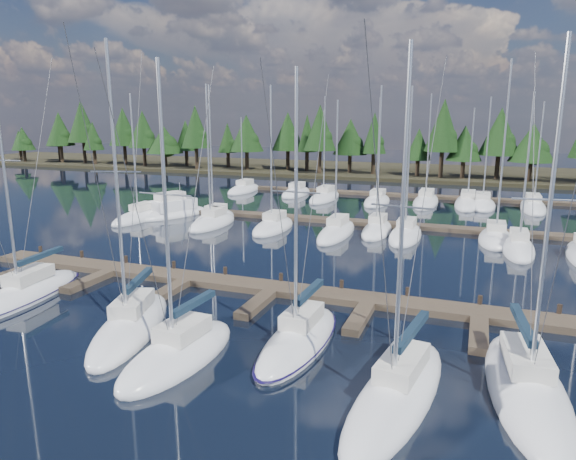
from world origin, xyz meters
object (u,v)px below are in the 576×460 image
at_px(front_sailboat_3, 179,354).
at_px(front_sailboat_2, 131,326).
at_px(front_sailboat_4, 299,340).
at_px(motor_yacht_left, 174,212).
at_px(front_sailboat_6, 526,387).
at_px(front_sailboat_1, 26,294).
at_px(main_dock, 271,292).
at_px(front_sailboat_5, 398,393).

bearing_deg(front_sailboat_3, front_sailboat_2, 155.41).
bearing_deg(front_sailboat_4, motor_yacht_left, 132.28).
bearing_deg(front_sailboat_6, motor_yacht_left, 141.15).
xyz_separation_m(front_sailboat_1, front_sailboat_2, (8.95, -1.79, 0.00)).
bearing_deg(front_sailboat_6, main_dock, 152.70).
relative_size(front_sailboat_1, front_sailboat_3, 1.10).
height_order(main_dock, front_sailboat_6, front_sailboat_6).
xyz_separation_m(main_dock, front_sailboat_5, (9.10, -9.38, 0.08)).
distance_m(front_sailboat_6, motor_yacht_left, 42.96).
xyz_separation_m(main_dock, front_sailboat_2, (-4.64, -7.58, 0.09)).
distance_m(main_dock, front_sailboat_5, 13.07).
height_order(front_sailboat_1, front_sailboat_6, front_sailboat_1).
xyz_separation_m(main_dock, front_sailboat_3, (-0.65, -9.41, 0.09)).
bearing_deg(front_sailboat_2, main_dock, 58.54).
xyz_separation_m(front_sailboat_4, front_sailboat_6, (9.85, -0.99, -0.01)).
distance_m(main_dock, front_sailboat_4, 7.28).
height_order(front_sailboat_1, front_sailboat_2, front_sailboat_1).
distance_m(front_sailboat_3, front_sailboat_6, 14.61).
xyz_separation_m(front_sailboat_1, front_sailboat_5, (22.69, -3.59, -0.01)).
bearing_deg(front_sailboat_3, front_sailboat_5, 0.14).
xyz_separation_m(front_sailboat_1, motor_yacht_left, (-6.08, 25.62, 0.19)).
height_order(front_sailboat_2, front_sailboat_5, front_sailboat_2).
distance_m(front_sailboat_2, motor_yacht_left, 31.26).
xyz_separation_m(front_sailboat_2, motor_yacht_left, (-15.03, 27.41, 0.19)).
bearing_deg(front_sailboat_4, main_dock, 122.69).
bearing_deg(front_sailboat_2, front_sailboat_5, -7.48).
height_order(main_dock, front_sailboat_5, front_sailboat_5).
relative_size(front_sailboat_2, front_sailboat_5, 1.07).
height_order(front_sailboat_6, motor_yacht_left, front_sailboat_6).
height_order(front_sailboat_2, motor_yacht_left, front_sailboat_2).
distance_m(front_sailboat_2, front_sailboat_3, 4.39).
bearing_deg(main_dock, motor_yacht_left, 134.77).
xyz_separation_m(front_sailboat_1, front_sailboat_6, (27.38, -1.33, -0.01)).
relative_size(front_sailboat_6, motor_yacht_left, 1.55).
bearing_deg(front_sailboat_2, motor_yacht_left, 118.74).
bearing_deg(front_sailboat_1, front_sailboat_6, -2.77).
bearing_deg(main_dock, front_sailboat_1, -156.92).
distance_m(main_dock, front_sailboat_1, 14.77).
relative_size(main_dock, front_sailboat_5, 3.15).
relative_size(front_sailboat_2, front_sailboat_3, 1.08).
relative_size(front_sailboat_3, front_sailboat_5, 0.99).
relative_size(front_sailboat_3, front_sailboat_4, 1.02).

